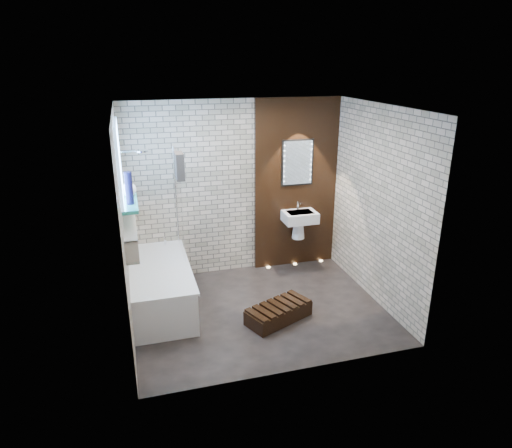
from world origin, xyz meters
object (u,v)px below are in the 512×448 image
object	(u,v)px
bath_screen	(179,203)
walnut_step	(278,313)
led_mirror	(298,163)
bathtub	(160,286)
washbasin	(299,220)

from	to	relation	value
bath_screen	walnut_step	size ratio (longest dim) A/B	1.67
walnut_step	led_mirror	bearing A→B (deg)	62.97
bathtub	walnut_step	bearing A→B (deg)	-28.30
bath_screen	washbasin	world-z (taller)	bath_screen
washbasin	walnut_step	size ratio (longest dim) A/B	0.69
bathtub	bath_screen	distance (m)	1.14
bathtub	walnut_step	distance (m)	1.59
bathtub	led_mirror	bearing A→B (deg)	19.78
bath_screen	walnut_step	world-z (taller)	bath_screen
bath_screen	washbasin	distance (m)	1.89
bathtub	bath_screen	world-z (taller)	bath_screen
bathtub	bath_screen	xyz separation A→B (m)	(0.35, 0.44, 0.99)
bathtub	bath_screen	bearing A→B (deg)	51.10
washbasin	led_mirror	bearing A→B (deg)	90.00
bath_screen	walnut_step	distance (m)	1.98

